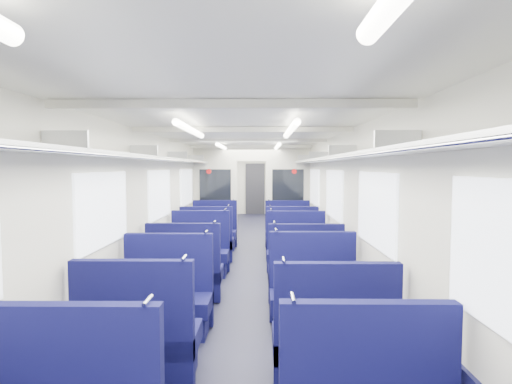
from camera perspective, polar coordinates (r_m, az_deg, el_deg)
floor at (r=7.22m, az=-1.13°, el=-11.33°), size 2.80×18.00×0.01m
ceiling at (r=7.00m, az=-1.15°, el=7.61°), size 2.80×18.00×0.01m
wall_left at (r=7.19m, az=-12.36°, el=-1.95°), size 0.02×18.00×2.35m
dado_left at (r=7.31m, az=-12.16°, el=-8.40°), size 0.03×17.90×0.70m
wall_right at (r=7.11m, az=10.22°, el=-1.99°), size 0.02×18.00×2.35m
dado_right at (r=7.23m, az=10.03°, el=-8.52°), size 0.03×17.90×0.70m
wall_far at (r=15.99m, az=-0.12°, el=1.09°), size 2.80×0.02×2.35m
luggage_rack_left at (r=7.12m, az=-10.98°, el=4.44°), size 0.36×17.40×0.18m
luggage_rack_right at (r=7.05m, az=8.79°, el=4.47°), size 0.36×17.40×0.18m
windows at (r=6.54m, az=-1.27°, el=-0.26°), size 2.78×15.60×0.75m
ceiling_fittings at (r=6.73m, az=-1.22°, el=7.25°), size 2.70×16.06×0.11m
end_door at (r=15.94m, az=-0.13°, el=0.45°), size 0.75×0.06×2.00m
bulkhead at (r=9.77m, az=-0.63°, el=-0.11°), size 2.80×0.10×2.35m
seat_8 at (r=3.84m, az=-16.24°, el=-19.68°), size 1.01×0.56×1.13m
seat_9 at (r=3.68m, az=10.84°, el=-20.66°), size 1.01×0.56×1.13m
seat_10 at (r=4.78m, az=-12.49°, el=-14.90°), size 1.01×0.56×1.13m
seat_11 at (r=4.84m, az=8.13°, el=-14.62°), size 1.01×0.56×1.13m
seat_12 at (r=5.83m, az=-9.93°, el=-11.48°), size 1.01×0.56×1.13m
seat_13 at (r=5.72m, az=6.90°, el=-11.74°), size 1.01×0.56×1.13m
seat_14 at (r=7.10m, az=-7.95°, el=-8.75°), size 1.01×0.56×1.13m
seat_15 at (r=7.00m, az=5.71°, el=-8.90°), size 1.01×0.56×1.13m
seat_16 at (r=8.05m, az=-6.90°, el=-7.27°), size 1.01×0.56×1.13m
seat_17 at (r=8.05m, az=5.04°, el=-7.27°), size 1.01×0.56×1.13m
seat_18 at (r=9.24m, az=-5.90°, el=-5.87°), size 1.01×0.56×1.13m
seat_19 at (r=9.16m, az=4.50°, el=-5.94°), size 1.01×0.56×1.13m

